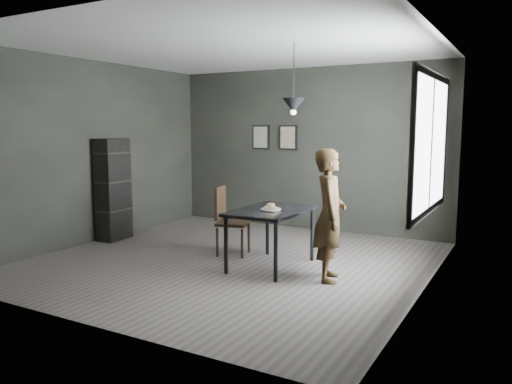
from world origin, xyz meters
The scene contains 13 objects.
ground centered at (0.00, 0.00, 0.00)m, with size 5.00×5.00×0.00m, color #393431.
back_wall centered at (0.00, 2.50, 1.40)m, with size 5.00×0.10×2.80m, color black.
ceiling centered at (0.00, 0.00, 2.80)m, with size 5.00×5.00×0.02m.
window_assembly centered at (2.47, 0.20, 1.60)m, with size 0.04×1.96×1.56m.
cafe_table centered at (0.60, 0.00, 0.67)m, with size 0.80×1.20×0.75m.
white_plate centered at (0.63, -0.08, 0.76)m, with size 0.23×0.23×0.01m, color silver.
donut_pile centered at (0.63, -0.08, 0.79)m, with size 0.19×0.13×0.08m.
woman centered at (1.45, -0.16, 0.77)m, with size 0.57×0.37×1.55m, color black.
wood_chair centered at (-0.24, 0.28, 0.55)m, with size 0.51×0.51×0.96m.
shelf_unit centered at (-2.32, 0.19, 0.80)m, with size 0.30×0.54×1.61m, color black.
pendant_lamp centered at (0.85, 0.10, 2.05)m, with size 0.28×0.28×0.86m.
framed_print_left centered at (-0.90, 2.47, 1.60)m, with size 0.34×0.04×0.44m.
framed_print_right centered at (-0.35, 2.47, 1.60)m, with size 0.34×0.04×0.44m.
Camera 1 is at (3.48, -5.55, 1.79)m, focal length 35.00 mm.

